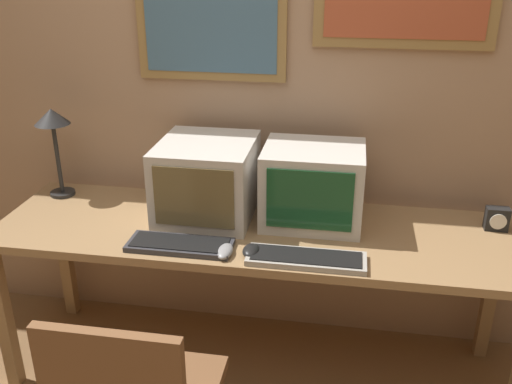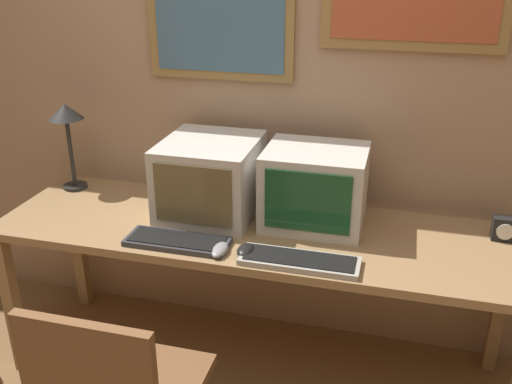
{
  "view_description": "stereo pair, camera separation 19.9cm",
  "coord_description": "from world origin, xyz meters",
  "px_view_note": "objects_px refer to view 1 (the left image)",
  "views": [
    {
      "loc": [
        0.36,
        -1.37,
        1.85
      ],
      "look_at": [
        0.0,
        0.77,
        0.91
      ],
      "focal_mm": 40.0,
      "sensor_mm": 36.0,
      "label": 1
    },
    {
      "loc": [
        0.56,
        -1.33,
        1.85
      ],
      "look_at": [
        0.0,
        0.77,
        0.91
      ],
      "focal_mm": 40.0,
      "sensor_mm": 36.0,
      "label": 2
    }
  ],
  "objects_px": {
    "keyboard_main": "(180,245)",
    "mouse_far_corner": "(225,251)",
    "mouse_near_keyboard": "(251,251)",
    "desk_lamp": "(53,127)",
    "monitor_right": "(313,185)",
    "desk_clock": "(497,219)",
    "monitor_left": "(207,179)",
    "keyboard_side": "(306,259)"
  },
  "relations": [
    {
      "from": "mouse_far_corner",
      "to": "desk_clock",
      "type": "xyz_separation_m",
      "value": [
        1.08,
        0.4,
        0.03
      ]
    },
    {
      "from": "monitor_right",
      "to": "keyboard_side",
      "type": "bearing_deg",
      "value": -88.63
    },
    {
      "from": "monitor_left",
      "to": "mouse_near_keyboard",
      "type": "bearing_deg",
      "value": -52.81
    },
    {
      "from": "mouse_near_keyboard",
      "to": "desk_lamp",
      "type": "relative_size",
      "value": 0.24
    },
    {
      "from": "mouse_far_corner",
      "to": "monitor_left",
      "type": "bearing_deg",
      "value": 113.73
    },
    {
      "from": "keyboard_side",
      "to": "desk_lamp",
      "type": "height_order",
      "value": "desk_lamp"
    },
    {
      "from": "monitor_left",
      "to": "monitor_right",
      "type": "distance_m",
      "value": 0.46
    },
    {
      "from": "desk_clock",
      "to": "mouse_near_keyboard",
      "type": "bearing_deg",
      "value": -158.45
    },
    {
      "from": "monitor_right",
      "to": "keyboard_side",
      "type": "relative_size",
      "value": 0.93
    },
    {
      "from": "monitor_left",
      "to": "mouse_near_keyboard",
      "type": "height_order",
      "value": "monitor_left"
    },
    {
      "from": "keyboard_side",
      "to": "mouse_far_corner",
      "type": "relative_size",
      "value": 3.82
    },
    {
      "from": "monitor_left",
      "to": "monitor_right",
      "type": "bearing_deg",
      "value": 1.69
    },
    {
      "from": "monitor_left",
      "to": "keyboard_main",
      "type": "height_order",
      "value": "monitor_left"
    },
    {
      "from": "keyboard_main",
      "to": "keyboard_side",
      "type": "height_order",
      "value": "same"
    },
    {
      "from": "monitor_right",
      "to": "desk_lamp",
      "type": "height_order",
      "value": "desk_lamp"
    },
    {
      "from": "monitor_right",
      "to": "desk_lamp",
      "type": "relative_size",
      "value": 0.99
    },
    {
      "from": "monitor_right",
      "to": "keyboard_main",
      "type": "height_order",
      "value": "monitor_right"
    },
    {
      "from": "monitor_left",
      "to": "keyboard_side",
      "type": "distance_m",
      "value": 0.61
    },
    {
      "from": "monitor_right",
      "to": "keyboard_side",
      "type": "xyz_separation_m",
      "value": [
        0.01,
        -0.36,
        -0.15
      ]
    },
    {
      "from": "desk_clock",
      "to": "monitor_right",
      "type": "bearing_deg",
      "value": -177.21
    },
    {
      "from": "mouse_near_keyboard",
      "to": "desk_clock",
      "type": "relative_size",
      "value": 1.02
    },
    {
      "from": "mouse_near_keyboard",
      "to": "mouse_far_corner",
      "type": "height_order",
      "value": "mouse_near_keyboard"
    },
    {
      "from": "mouse_far_corner",
      "to": "monitor_right",
      "type": "bearing_deg",
      "value": 50.05
    },
    {
      "from": "monitor_right",
      "to": "mouse_far_corner",
      "type": "distance_m",
      "value": 0.5
    },
    {
      "from": "monitor_right",
      "to": "mouse_far_corner",
      "type": "height_order",
      "value": "monitor_right"
    },
    {
      "from": "monitor_right",
      "to": "mouse_far_corner",
      "type": "bearing_deg",
      "value": -129.95
    },
    {
      "from": "monitor_left",
      "to": "desk_clock",
      "type": "bearing_deg",
      "value": 2.38
    },
    {
      "from": "desk_lamp",
      "to": "mouse_far_corner",
      "type": "bearing_deg",
      "value": -26.25
    },
    {
      "from": "mouse_near_keyboard",
      "to": "desk_clock",
      "type": "height_order",
      "value": "desk_clock"
    },
    {
      "from": "monitor_left",
      "to": "desk_clock",
      "type": "relative_size",
      "value": 4.46
    },
    {
      "from": "monitor_left",
      "to": "monitor_right",
      "type": "height_order",
      "value": "monitor_left"
    },
    {
      "from": "monitor_left",
      "to": "mouse_far_corner",
      "type": "xyz_separation_m",
      "value": [
        0.16,
        -0.35,
        -0.15
      ]
    },
    {
      "from": "keyboard_main",
      "to": "mouse_far_corner",
      "type": "height_order",
      "value": "mouse_far_corner"
    },
    {
      "from": "desk_clock",
      "to": "keyboard_main",
      "type": "bearing_deg",
      "value": -163.6
    },
    {
      "from": "keyboard_main",
      "to": "desk_clock",
      "type": "xyz_separation_m",
      "value": [
        1.27,
        0.37,
        0.04
      ]
    },
    {
      "from": "monitor_left",
      "to": "mouse_near_keyboard",
      "type": "xyz_separation_m",
      "value": [
        0.26,
        -0.34,
        -0.15
      ]
    },
    {
      "from": "monitor_right",
      "to": "desk_clock",
      "type": "relative_size",
      "value": 4.23
    },
    {
      "from": "desk_clock",
      "to": "desk_lamp",
      "type": "relative_size",
      "value": 0.23
    },
    {
      "from": "monitor_right",
      "to": "desk_clock",
      "type": "xyz_separation_m",
      "value": [
        0.78,
        0.04,
        -0.12
      ]
    },
    {
      "from": "keyboard_main",
      "to": "desk_lamp",
      "type": "xyz_separation_m",
      "value": [
        -0.71,
        0.42,
        0.33
      ]
    },
    {
      "from": "monitor_right",
      "to": "keyboard_side",
      "type": "height_order",
      "value": "monitor_right"
    },
    {
      "from": "monitor_right",
      "to": "keyboard_main",
      "type": "xyz_separation_m",
      "value": [
        -0.5,
        -0.34,
        -0.15
      ]
    }
  ]
}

